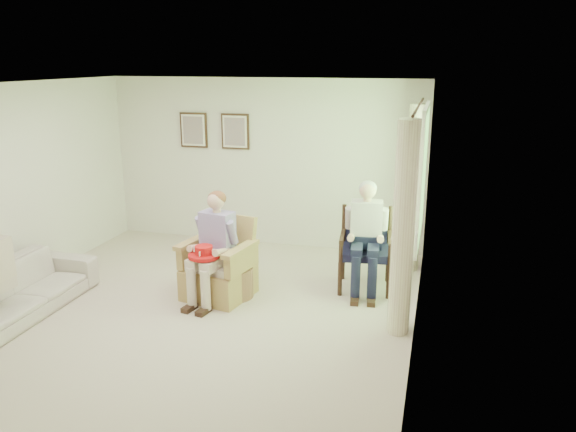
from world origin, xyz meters
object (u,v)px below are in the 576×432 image
at_px(red_hat, 204,253).
at_px(wicker_armchair, 220,272).
at_px(wood_armchair, 367,246).
at_px(person_dark, 366,229).
at_px(person_wicker, 214,240).
at_px(hatbox, 234,275).
at_px(sofa, 19,290).

bearing_deg(red_hat, wicker_armchair, 81.54).
bearing_deg(wicker_armchair, red_hat, -87.43).
height_order(wicker_armchair, wood_armchair, wood_armchair).
bearing_deg(red_hat, person_dark, 28.51).
distance_m(wicker_armchair, person_wicker, 0.47).
distance_m(wood_armchair, hatbox, 1.74).
xyz_separation_m(wicker_armchair, person_dark, (1.72, 0.63, 0.50)).
bearing_deg(wicker_armchair, sofa, -140.76).
distance_m(person_wicker, hatbox, 0.54).
xyz_separation_m(sofa, hatbox, (2.23, 1.11, -0.01)).
bearing_deg(red_hat, wood_armchair, 32.52).
relative_size(wicker_armchair, red_hat, 2.64).
distance_m(sofa, person_dark, 4.17).
xyz_separation_m(person_wicker, red_hat, (-0.05, -0.20, -0.10)).
relative_size(wicker_armchair, sofa, 0.49).
height_order(wood_armchair, person_wicker, person_wicker).
xyz_separation_m(person_wicker, person_dark, (1.72, 0.76, 0.05)).
bearing_deg(hatbox, wicker_armchair, -176.09).
xyz_separation_m(wood_armchair, red_hat, (-1.77, -1.13, 0.12)).
xyz_separation_m(wood_armchair, hatbox, (-1.53, -0.78, -0.27)).
height_order(person_wicker, person_dark, person_dark).
xyz_separation_m(wicker_armchair, red_hat, (-0.05, -0.33, 0.35)).
xyz_separation_m(wood_armchair, person_dark, (0.00, -0.17, 0.27)).
relative_size(red_hat, hatbox, 0.52).
bearing_deg(wicker_armchair, person_dark, 31.04).
relative_size(wicker_armchair, hatbox, 1.38).
bearing_deg(wood_armchair, red_hat, -153.69).
height_order(person_dark, red_hat, person_dark).
bearing_deg(red_hat, sofa, -159.06).
height_order(person_wicker, red_hat, person_wicker).
bearing_deg(wicker_armchair, hatbox, 14.93).
bearing_deg(person_dark, red_hat, -157.70).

